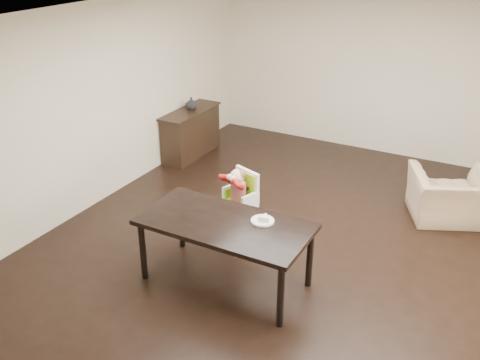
# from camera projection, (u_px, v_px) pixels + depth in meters

# --- Properties ---
(ground) EXTENTS (7.00, 7.00, 0.00)m
(ground) POSITION_uv_depth(u_px,v_px,m) (302.00, 248.00, 6.49)
(ground) COLOR black
(ground) RESTS_ON ground
(room_walls) EXTENTS (6.02, 7.02, 2.71)m
(room_walls) POSITION_uv_depth(u_px,v_px,m) (311.00, 100.00, 5.69)
(room_walls) COLOR beige
(room_walls) RESTS_ON ground
(dining_table) EXTENTS (1.80, 0.90, 0.75)m
(dining_table) POSITION_uv_depth(u_px,v_px,m) (225.00, 229.00, 5.59)
(dining_table) COLOR black
(dining_table) RESTS_ON ground
(high_chair) EXTENTS (0.53, 0.53, 0.98)m
(high_chair) POSITION_uv_depth(u_px,v_px,m) (240.00, 191.00, 6.33)
(high_chair) COLOR white
(high_chair) RESTS_ON ground
(plate) EXTENTS (0.30, 0.30, 0.07)m
(plate) POSITION_uv_depth(u_px,v_px,m) (263.00, 220.00, 5.55)
(plate) COLOR white
(plate) RESTS_ON dining_table
(armchair) EXTENTS (1.19, 1.02, 0.88)m
(armchair) POSITION_uv_depth(u_px,v_px,m) (453.00, 189.00, 6.94)
(armchair) COLOR tan
(armchair) RESTS_ON ground
(sideboard) EXTENTS (0.44, 1.26, 0.79)m
(sideboard) POSITION_uv_depth(u_px,v_px,m) (191.00, 133.00, 8.95)
(sideboard) COLOR black
(sideboard) RESTS_ON ground
(vase) EXTENTS (0.26, 0.27, 0.20)m
(vase) POSITION_uv_depth(u_px,v_px,m) (191.00, 104.00, 8.77)
(vase) COLOR #99999E
(vase) RESTS_ON sideboard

